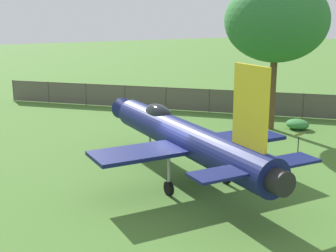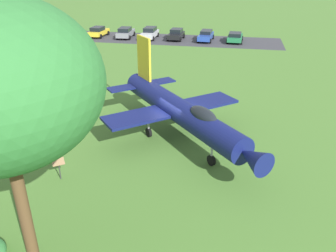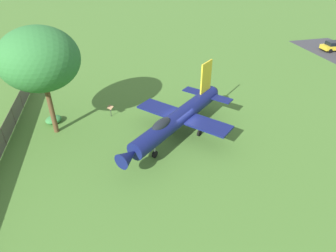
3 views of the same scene
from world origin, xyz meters
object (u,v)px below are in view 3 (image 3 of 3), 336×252
object	(u,v)px
shade_tree	(39,59)
parked_car_yellow	(335,46)
display_jet	(177,119)
shrub_near_fence	(54,120)
info_plaque	(110,109)

from	to	relation	value
shade_tree	parked_car_yellow	size ratio (longest dim) A/B	2.20
display_jet	shrub_near_fence	distance (m)	12.17
display_jet	shade_tree	size ratio (longest dim) A/B	1.46
info_plaque	parked_car_yellow	xyz separation A→B (m)	(-15.82, -34.50, -0.09)
display_jet	shrub_near_fence	bearing A→B (deg)	-68.13
shade_tree	parked_car_yellow	bearing A→B (deg)	-114.87
shrub_near_fence	shade_tree	bearing A→B (deg)	148.18
display_jet	shade_tree	bearing A→B (deg)	-61.11
shrub_near_fence	parked_car_yellow	xyz separation A→B (m)	(-19.67, -38.35, 0.44)
display_jet	info_plaque	xyz separation A→B (m)	(7.50, 0.19, -1.20)
display_jet	parked_car_yellow	distance (m)	35.33
shade_tree	info_plaque	distance (m)	8.02
shrub_near_fence	parked_car_yellow	distance (m)	43.10
shade_tree	info_plaque	size ratio (longest dim) A/B	8.27
shade_tree	shrub_near_fence	bearing A→B (deg)	-31.82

